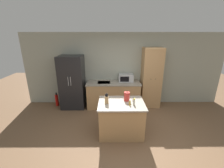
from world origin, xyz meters
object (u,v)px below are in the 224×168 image
kettle (127,96)px  fire_extinguisher (57,100)px  knife_block (107,100)px  pantry_cabinet (151,78)px  spice_bottle_tall_dark (134,102)px  spice_bottle_short_red (134,100)px  spice_bottle_amber_oil (130,103)px  refrigerator (72,82)px  microwave (126,78)px

kettle → fire_extinguisher: bearing=148.2°
knife_block → pantry_cabinet: bearing=47.7°
pantry_cabinet → knife_block: size_ratio=7.57×
spice_bottle_tall_dark → fire_extinguisher: bearing=145.6°
knife_block → spice_bottle_short_red: 0.71m
spice_bottle_short_red → spice_bottle_amber_oil: 0.26m
spice_bottle_tall_dark → fire_extinguisher: size_ratio=0.35×
refrigerator → spice_bottle_amber_oil: size_ratio=13.51×
refrigerator → spice_bottle_short_red: size_ratio=21.44×
pantry_cabinet → knife_block: (-1.53, -1.68, -0.07)m
knife_block → spice_bottle_tall_dark: (0.67, -0.09, -0.02)m
kettle → microwave: bearing=85.7°
pantry_cabinet → fire_extinguisher: 3.52m
microwave → refrigerator: bearing=-175.9°
spice_bottle_amber_oil → refrigerator: bearing=137.0°
kettle → knife_block: bearing=-161.4°
spice_bottle_short_red → spice_bottle_amber_oil: spice_bottle_amber_oil is taller
pantry_cabinet → kettle: size_ratio=8.22×
knife_block → fire_extinguisher: (-1.90, 1.67, -0.77)m
knife_block → fire_extinguisher: bearing=138.6°
knife_block → spice_bottle_tall_dark: 0.68m
kettle → fire_extinguisher: 2.95m
spice_bottle_tall_dark → spice_bottle_amber_oil: (-0.10, -0.00, -0.02)m
knife_block → fire_extinguisher: knife_block is taller
pantry_cabinet → spice_bottle_short_red: 1.76m
spice_bottle_amber_oil → fire_extinguisher: (-2.46, 1.76, -0.73)m
fire_extinguisher → spice_bottle_tall_dark: bearing=-34.4°
refrigerator → knife_block: size_ratio=6.64×
refrigerator → microwave: size_ratio=3.63×
refrigerator → spice_bottle_short_red: 2.43m
pantry_cabinet → spice_bottle_amber_oil: pantry_cabinet is taller
spice_bottle_amber_oil → spice_bottle_short_red: bearing=60.8°
refrigerator → knife_block: refrigerator is taller
spice_bottle_short_red → spice_bottle_amber_oil: (-0.13, -0.22, 0.02)m
knife_block → kettle: 0.55m
refrigerator → pantry_cabinet: 2.78m
spice_bottle_amber_oil → spice_bottle_tall_dark: bearing=0.7°
refrigerator → spice_bottle_short_red: (1.94, -1.47, -0.00)m
pantry_cabinet → spice_bottle_short_red: pantry_cabinet is taller
spice_bottle_tall_dark → kettle: 0.30m
refrigerator → pantry_cabinet: size_ratio=0.88×
spice_bottle_tall_dark → spice_bottle_amber_oil: bearing=-179.3°
refrigerator → spice_bottle_amber_oil: 2.48m
refrigerator → microwave: 1.90m
pantry_cabinet → spice_bottle_short_red: bearing=-118.5°
refrigerator → fire_extinguisher: bearing=173.9°
knife_block → kettle: (0.52, 0.17, 0.01)m
knife_block → spice_bottle_short_red: knife_block is taller
spice_bottle_short_red → kettle: size_ratio=0.34×
knife_block → spice_bottle_amber_oil: size_ratio=2.03×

